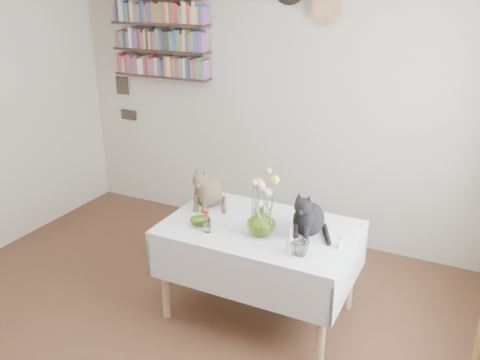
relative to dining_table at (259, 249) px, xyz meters
The scene contains 13 objects.
room 1.29m from the dining_table, 116.82° to the right, with size 4.08×4.58×2.58m.
dining_table is the anchor object (origin of this frame).
tabby_cat 0.61m from the dining_table, 162.37° to the left, with size 0.22×0.28×0.32m, color brown, non-canonical shape.
black_cat 0.47m from the dining_table, ahead, with size 0.22×0.28×0.33m, color black, non-canonical shape.
flower_vase 0.29m from the dining_table, 61.47° to the right, with size 0.19×0.19×0.20m, color #9BC338.
green_bowl 0.45m from the dining_table, 157.18° to the right, with size 0.14×0.14×0.04m, color #9BC338.
drinking_glass 0.50m from the dining_table, 32.31° to the right, with size 0.10×0.10×0.09m, color white.
candlestick 0.46m from the dining_table, 38.93° to the right, with size 0.05×0.05×0.18m.
berry_jar 0.44m from the dining_table, 141.64° to the right, with size 0.05×0.05×0.19m.
porcelain_figurine 0.61m from the dining_table, ahead, with size 0.05×0.05×0.09m.
flower_bouquet 0.52m from the dining_table, 58.69° to the right, with size 0.17×0.13×0.39m.
bookshelf_unit 2.39m from the dining_table, 142.44° to the left, with size 1.00×0.16×0.91m.
wall_art_plaques 2.54m from the dining_table, 148.66° to the left, with size 0.21×0.02×0.44m.
Camera 1 is at (1.73, -1.88, 2.24)m, focal length 38.00 mm.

